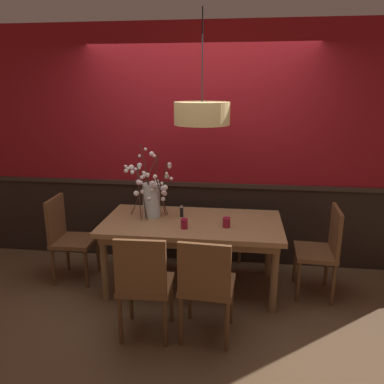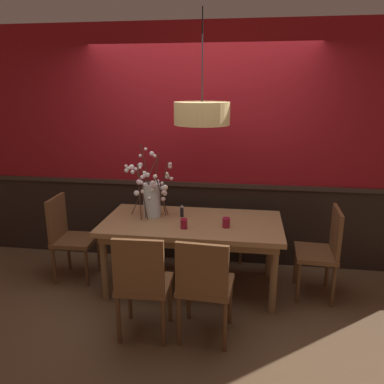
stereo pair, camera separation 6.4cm
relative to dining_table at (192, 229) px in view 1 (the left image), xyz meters
name	(u,v)px [view 1 (the left image)]	position (x,y,z in m)	size (l,w,h in m)	color
ground_plane	(192,286)	(0.00, 0.00, -0.65)	(24.00, 24.00, 0.00)	brown
back_wall	(200,149)	(0.00, 0.71, 0.70)	(5.71, 0.14, 2.73)	black
dining_table	(192,229)	(0.00, 0.00, 0.00)	(1.80, 0.92, 0.74)	#997047
chair_near_side_left	(144,282)	(-0.28, -0.89, -0.13)	(0.45, 0.43, 0.93)	brown
chair_near_side_right	(206,283)	(0.23, -0.85, -0.13)	(0.46, 0.46, 0.92)	brown
chair_far_side_right	(225,215)	(0.29, 0.87, -0.14)	(0.46, 0.43, 0.91)	brown
chair_far_side_left	(180,213)	(-0.26, 0.87, -0.13)	(0.48, 0.46, 0.92)	brown
chair_head_west_end	(67,235)	(-1.36, 0.02, -0.14)	(0.43, 0.43, 0.92)	brown
chair_head_east_end	(323,247)	(1.31, 0.02, -0.13)	(0.41, 0.48, 0.92)	brown
vase_with_blossoms	(151,197)	(-0.44, 0.10, 0.30)	(0.48, 0.42, 0.78)	silver
candle_holder_nearer_center	(226,222)	(0.35, -0.13, 0.13)	(0.08, 0.08, 0.10)	maroon
candle_holder_nearer_edge	(184,224)	(-0.05, -0.21, 0.13)	(0.07, 0.07, 0.10)	maroon
condiment_bottle	(182,212)	(-0.12, 0.12, 0.14)	(0.04, 0.04, 0.12)	black
pendant_lamp	(202,113)	(0.09, -0.01, 1.16)	(0.52, 0.52, 1.02)	tan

